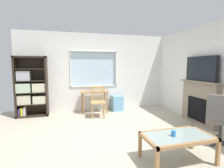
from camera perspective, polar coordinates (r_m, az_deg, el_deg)
The scene contains 12 objects.
ground at distance 3.86m, azimuth 0.75°, elevation -17.41°, with size 5.98×5.71×0.02m, color #B2A893.
wall_back_with_window at distance 5.84m, azimuth -5.62°, elevation 3.74°, with size 4.98×0.15×2.59m.
wall_right at distance 4.90m, azimuth 30.76°, elevation 2.53°, with size 0.12×4.91×2.59m, color silver.
bookshelf at distance 5.64m, azimuth -25.65°, elevation -1.45°, with size 0.90×0.38×1.81m.
desk_under_window at distance 5.55m, azimuth -5.95°, elevation -3.67°, with size 0.87×0.44×0.70m.
wooden_chair at distance 5.08m, azimuth -4.77°, elevation -5.92°, with size 0.47×0.46×0.90m.
plastic_drawer_unit at distance 5.84m, azimuth 1.67°, elevation -6.38°, with size 0.35×0.40×0.51m, color #72ADDB.
fireplace at distance 5.03m, azimuth 27.39°, elevation -5.52°, with size 0.26×1.21×1.14m.
tv at distance 4.92m, azimuth 27.77°, elevation 4.60°, with size 0.06×1.01×0.63m.
office_chair at distance 3.92m, azimuth 32.66°, elevation -9.36°, with size 0.61×0.57×1.00m.
coffee_table at distance 3.04m, azimuth 21.21°, elevation -16.78°, with size 1.10×0.60×0.44m.
sippy_cup at distance 2.94m, azimuth 19.98°, elevation -15.32°, with size 0.07×0.07×0.09m, color #337FD6.
Camera 1 is at (-0.98, -3.39, 1.56)m, focal length 27.16 mm.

